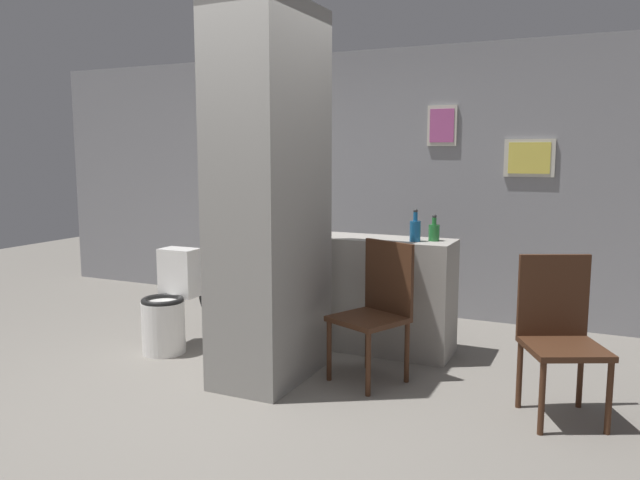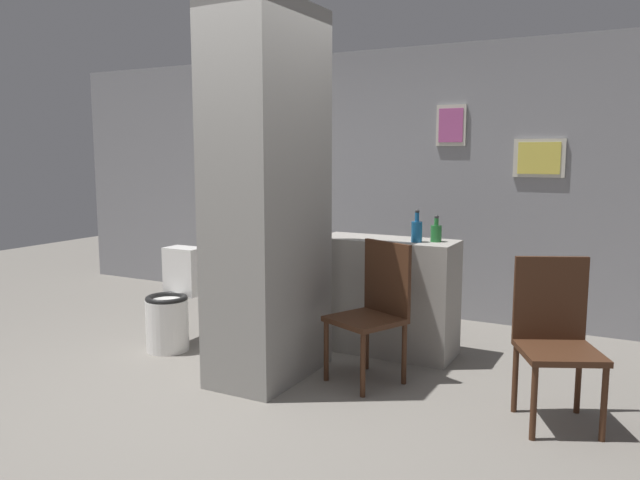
{
  "view_description": "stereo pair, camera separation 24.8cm",
  "coord_description": "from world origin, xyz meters",
  "px_view_note": "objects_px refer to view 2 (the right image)",
  "views": [
    {
      "loc": [
        2.16,
        -3.33,
        1.6
      ],
      "look_at": [
        0.22,
        0.86,
        0.95
      ],
      "focal_mm": 35.0,
      "sensor_mm": 36.0,
      "label": 1
    },
    {
      "loc": [
        2.38,
        -3.21,
        1.6
      ],
      "look_at": [
        0.22,
        0.86,
        0.95
      ],
      "focal_mm": 35.0,
      "sensor_mm": 36.0,
      "label": 2
    }
  ],
  "objects_px": {
    "toilet": "(173,306)",
    "bicycle": "(283,299)",
    "chair_near_pillar": "(375,306)",
    "bottle_tall": "(417,230)",
    "chair_by_doorway": "(555,334)"
  },
  "relations": [
    {
      "from": "toilet",
      "to": "chair_by_doorway",
      "type": "bearing_deg",
      "value": -0.44
    },
    {
      "from": "chair_near_pillar",
      "to": "bicycle",
      "type": "distance_m",
      "value": 1.25
    },
    {
      "from": "chair_near_pillar",
      "to": "chair_by_doorway",
      "type": "bearing_deg",
      "value": 18.25
    },
    {
      "from": "chair_by_doorway",
      "to": "bottle_tall",
      "type": "xyz_separation_m",
      "value": [
        -1.11,
        0.69,
        0.48
      ]
    },
    {
      "from": "toilet",
      "to": "bicycle",
      "type": "height_order",
      "value": "toilet"
    },
    {
      "from": "toilet",
      "to": "bottle_tall",
      "type": "bearing_deg",
      "value": 19.88
    },
    {
      "from": "bicycle",
      "to": "chair_near_pillar",
      "type": "bearing_deg",
      "value": -27.56
    },
    {
      "from": "toilet",
      "to": "chair_by_doorway",
      "type": "xyz_separation_m",
      "value": [
        2.96,
        -0.02,
        0.18
      ]
    },
    {
      "from": "chair_near_pillar",
      "to": "bottle_tall",
      "type": "bearing_deg",
      "value": 103.91
    },
    {
      "from": "bicycle",
      "to": "bottle_tall",
      "type": "height_order",
      "value": "bottle_tall"
    },
    {
      "from": "toilet",
      "to": "bicycle",
      "type": "bearing_deg",
      "value": 45.83
    },
    {
      "from": "toilet",
      "to": "chair_near_pillar",
      "type": "height_order",
      "value": "chair_near_pillar"
    },
    {
      "from": "bottle_tall",
      "to": "bicycle",
      "type": "bearing_deg",
      "value": 179.88
    },
    {
      "from": "chair_near_pillar",
      "to": "chair_by_doorway",
      "type": "distance_m",
      "value": 1.22
    },
    {
      "from": "chair_near_pillar",
      "to": "bottle_tall",
      "type": "xyz_separation_m",
      "value": [
        0.1,
        0.57,
        0.48
      ]
    }
  ]
}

